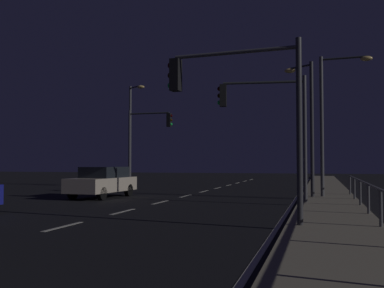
{
  "coord_description": "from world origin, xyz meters",
  "views": [
    {
      "loc": [
        6.92,
        -2.32,
        1.8
      ],
      "look_at": [
        0.43,
        20.77,
        2.77
      ],
      "focal_mm": 42.56,
      "sensor_mm": 36.0,
      "label": 1
    }
  ],
  "objects_px": {
    "street_lamp_median": "(307,115)",
    "street_lamp_mid_block": "(132,126)",
    "car_oncoming": "(103,182)",
    "traffic_light_near_right": "(237,95)",
    "street_lamp_corner": "(331,110)",
    "traffic_light_near_left": "(147,133)",
    "traffic_light_far_center": "(266,113)"
  },
  "relations": [
    {
      "from": "street_lamp_median",
      "to": "street_lamp_mid_block",
      "type": "height_order",
      "value": "street_lamp_mid_block"
    },
    {
      "from": "car_oncoming",
      "to": "street_lamp_median",
      "type": "height_order",
      "value": "street_lamp_median"
    },
    {
      "from": "car_oncoming",
      "to": "street_lamp_mid_block",
      "type": "height_order",
      "value": "street_lamp_mid_block"
    },
    {
      "from": "street_lamp_mid_block",
      "to": "traffic_light_near_right",
      "type": "bearing_deg",
      "value": -59.2
    },
    {
      "from": "car_oncoming",
      "to": "street_lamp_mid_block",
      "type": "xyz_separation_m",
      "value": [
        -2.88,
        10.45,
        3.71
      ]
    },
    {
      "from": "street_lamp_mid_block",
      "to": "street_lamp_corner",
      "type": "bearing_deg",
      "value": -30.95
    },
    {
      "from": "traffic_light_near_left",
      "to": "street_lamp_corner",
      "type": "bearing_deg",
      "value": -29.85
    },
    {
      "from": "traffic_light_near_right",
      "to": "street_lamp_mid_block",
      "type": "relative_size",
      "value": 0.66
    },
    {
      "from": "traffic_light_far_center",
      "to": "street_lamp_mid_block",
      "type": "bearing_deg",
      "value": 132.87
    },
    {
      "from": "traffic_light_far_center",
      "to": "traffic_light_near_left",
      "type": "height_order",
      "value": "traffic_light_near_left"
    },
    {
      "from": "traffic_light_far_center",
      "to": "street_lamp_corner",
      "type": "bearing_deg",
      "value": 54.76
    },
    {
      "from": "traffic_light_far_center",
      "to": "traffic_light_near_right",
      "type": "relative_size",
      "value": 1.06
    },
    {
      "from": "traffic_light_near_left",
      "to": "traffic_light_near_right",
      "type": "distance_m",
      "value": 20.13
    },
    {
      "from": "car_oncoming",
      "to": "traffic_light_far_center",
      "type": "height_order",
      "value": "traffic_light_far_center"
    },
    {
      "from": "car_oncoming",
      "to": "street_lamp_median",
      "type": "distance_m",
      "value": 10.81
    },
    {
      "from": "traffic_light_near_left",
      "to": "traffic_light_near_right",
      "type": "relative_size",
      "value": 1.11
    },
    {
      "from": "car_oncoming",
      "to": "traffic_light_far_center",
      "type": "distance_m",
      "value": 9.26
    },
    {
      "from": "traffic_light_near_right",
      "to": "street_lamp_median",
      "type": "distance_m",
      "value": 10.46
    },
    {
      "from": "traffic_light_near_left",
      "to": "street_lamp_median",
      "type": "distance_m",
      "value": 13.46
    },
    {
      "from": "traffic_light_near_left",
      "to": "street_lamp_median",
      "type": "relative_size",
      "value": 0.84
    },
    {
      "from": "traffic_light_near_left",
      "to": "street_lamp_median",
      "type": "xyz_separation_m",
      "value": [
        11.26,
        -7.37,
        0.24
      ]
    },
    {
      "from": "traffic_light_far_center",
      "to": "street_lamp_corner",
      "type": "height_order",
      "value": "street_lamp_corner"
    },
    {
      "from": "street_lamp_corner",
      "to": "street_lamp_median",
      "type": "xyz_separation_m",
      "value": [
        -1.1,
        -0.28,
        -0.24
      ]
    },
    {
      "from": "traffic_light_far_center",
      "to": "traffic_light_near_right",
      "type": "distance_m",
      "value": 6.77
    },
    {
      "from": "traffic_light_near_left",
      "to": "street_lamp_corner",
      "type": "height_order",
      "value": "street_lamp_corner"
    },
    {
      "from": "traffic_light_near_left",
      "to": "street_lamp_corner",
      "type": "distance_m",
      "value": 14.26
    },
    {
      "from": "street_lamp_corner",
      "to": "traffic_light_near_left",
      "type": "bearing_deg",
      "value": 150.15
    },
    {
      "from": "car_oncoming",
      "to": "street_lamp_corner",
      "type": "xyz_separation_m",
      "value": [
        11.25,
        1.98,
        3.53
      ]
    },
    {
      "from": "traffic_light_near_right",
      "to": "street_lamp_median",
      "type": "relative_size",
      "value": 0.76
    },
    {
      "from": "car_oncoming",
      "to": "traffic_light_near_right",
      "type": "distance_m",
      "value": 12.43
    },
    {
      "from": "traffic_light_far_center",
      "to": "street_lamp_median",
      "type": "relative_size",
      "value": 0.81
    },
    {
      "from": "street_lamp_corner",
      "to": "street_lamp_mid_block",
      "type": "xyz_separation_m",
      "value": [
        -14.13,
        8.47,
        0.18
      ]
    }
  ]
}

